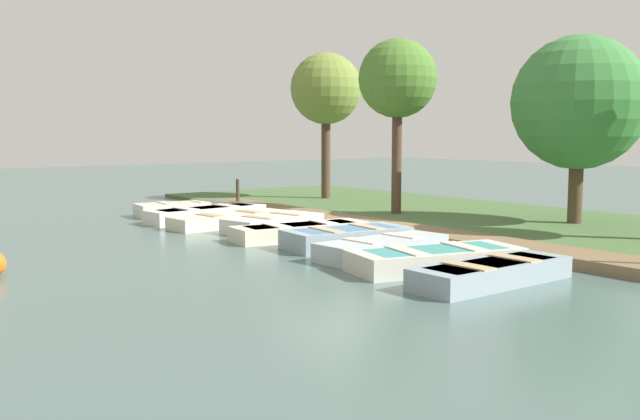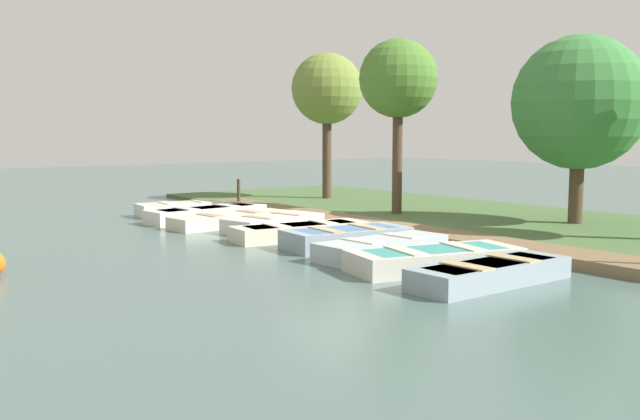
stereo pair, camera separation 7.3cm
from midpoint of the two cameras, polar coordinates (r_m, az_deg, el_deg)
The scene contains 16 objects.
ground_plane at distance 17.64m, azimuth 0.86°, elevation -1.94°, with size 80.00×80.00×0.00m, color #4C6660.
shore_bank at distance 21.03m, azimuth 11.74°, elevation -0.59°, with size 8.00×24.00×0.12m.
dock_walkway at distance 18.44m, azimuth 4.08°, elevation -1.26°, with size 1.25×15.57×0.21m.
rowboat_0 at distance 22.02m, azimuth -10.98°, elevation 0.12°, with size 2.87×1.30×0.42m.
rowboat_1 at distance 20.52m, azimuth -9.18°, elevation -0.29°, with size 3.62×1.32×0.41m.
rowboat_2 at distance 19.30m, azimuth -7.28°, elevation -0.76°, with size 3.48×1.31×0.36m.
rowboat_3 at distance 18.24m, azimuth -3.86°, elevation -1.04°, with size 2.86×1.67×0.41m.
rowboat_4 at distance 16.82m, azimuth -1.70°, elevation -1.70°, with size 3.38×1.37×0.38m.
rowboat_5 at distance 15.60m, azimuth 2.04°, elevation -2.20°, with size 2.88×1.47×0.44m.
rowboat_6 at distance 14.41m, azimuth 4.87°, elevation -3.00°, with size 3.02×1.18×0.40m.
rowboat_7 at distance 13.20m, azimuth 9.11°, elevation -3.87°, with size 3.40×1.94×0.41m.
rowboat_8 at distance 12.13m, azimuth 13.41°, elevation -4.90°, with size 3.12×1.04×0.39m.
mooring_post_near at distance 23.99m, azimuth -6.68°, elevation 1.37°, with size 0.12×0.12×0.98m.
park_tree_far_left at distance 26.03m, azimuth 0.40°, elevation 9.58°, with size 2.57×2.57×5.37m.
park_tree_left at distance 21.15m, azimuth 6.13°, elevation 10.28°, with size 2.29×2.29×5.22m.
park_tree_center at distance 19.88m, azimuth 19.90°, elevation 8.04°, with size 3.49×3.49×5.02m.
Camera 1 is at (10.66, 13.83, 2.49)m, focal length 40.00 mm.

